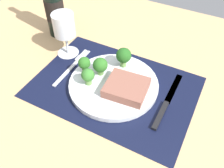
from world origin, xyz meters
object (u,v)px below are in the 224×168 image
object	(u,v)px
steak	(126,88)
fork	(72,66)
wine_bottle	(54,5)
wine_glass	(64,28)
plate	(114,84)
knife	(166,104)

from	to	relation	value
steak	fork	xyz separation A→B (cm)	(-20.34, 2.67, -2.72)
wine_bottle	wine_glass	size ratio (longest dim) A/B	2.09
plate	wine_glass	distance (cm)	24.15
fork	wine_bottle	xyz separation A→B (cm)	(-15.59, 13.88, 10.85)
fork	wine_glass	distance (cm)	12.43
wine_bottle	fork	bearing A→B (deg)	-41.68
knife	wine_bottle	size ratio (longest dim) A/B	0.74
knife	wine_bottle	xyz separation A→B (cm)	(-47.30, 14.77, 10.80)
steak	fork	world-z (taller)	steak
fork	wine_bottle	bearing A→B (deg)	136.19
fork	plate	bearing A→B (deg)	-7.31
plate	knife	size ratio (longest dim) A/B	1.14
plate	wine_bottle	bearing A→B (deg)	153.92
plate	steak	bearing A→B (deg)	-15.04
steak	wine_bottle	xyz separation A→B (cm)	(-35.93, 16.56, 8.12)
steak	wine_glass	distance (cm)	28.08
wine_bottle	plate	bearing A→B (deg)	-26.08
wine_bottle	wine_glass	bearing A→B (deg)	-39.39
fork	wine_glass	world-z (taller)	wine_glass
steak	knife	xyz separation A→B (cm)	(11.36, 1.78, -2.67)
plate	wine_glass	world-z (taller)	wine_glass
plate	knife	bearing A→B (deg)	1.90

